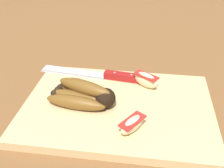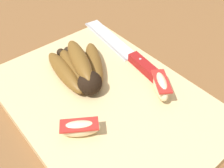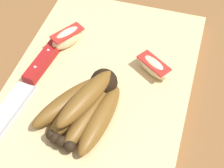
{
  "view_description": "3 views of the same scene",
  "coord_description": "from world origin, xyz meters",
  "px_view_note": "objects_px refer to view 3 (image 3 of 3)",
  "views": [
    {
      "loc": [
        -0.05,
        0.51,
        0.4
      ],
      "look_at": [
        0.02,
        -0.02,
        0.06
      ],
      "focal_mm": 44.14,
      "sensor_mm": 36.0,
      "label": 1
    },
    {
      "loc": [
        -0.26,
        0.21,
        0.38
      ],
      "look_at": [
        0.01,
        -0.02,
        0.04
      ],
      "focal_mm": 42.09,
      "sensor_mm": 36.0,
      "label": 2
    },
    {
      "loc": [
        0.4,
        0.14,
        0.51
      ],
      "look_at": [
        0.02,
        0.03,
        0.03
      ],
      "focal_mm": 58.68,
      "sensor_mm": 36.0,
      "label": 3
    }
  ],
  "objects_px": {
    "chefs_knife": "(29,82)",
    "apple_wedge_middle": "(68,38)",
    "apple_wedge_near": "(153,67)",
    "banana_bunch": "(86,106)"
  },
  "relations": [
    {
      "from": "apple_wedge_middle",
      "to": "apple_wedge_near",
      "type": "bearing_deg",
      "value": 82.94
    },
    {
      "from": "apple_wedge_middle",
      "to": "banana_bunch",
      "type": "bearing_deg",
      "value": 31.12
    },
    {
      "from": "apple_wedge_near",
      "to": "apple_wedge_middle",
      "type": "relative_size",
      "value": 1.0
    },
    {
      "from": "chefs_knife",
      "to": "apple_wedge_middle",
      "type": "height_order",
      "value": "apple_wedge_middle"
    },
    {
      "from": "apple_wedge_near",
      "to": "apple_wedge_middle",
      "type": "bearing_deg",
      "value": -97.06
    },
    {
      "from": "chefs_knife",
      "to": "apple_wedge_middle",
      "type": "distance_m",
      "value": 0.11
    },
    {
      "from": "chefs_knife",
      "to": "apple_wedge_middle",
      "type": "bearing_deg",
      "value": 163.8
    },
    {
      "from": "apple_wedge_near",
      "to": "chefs_knife",
      "type": "bearing_deg",
      "value": -66.16
    },
    {
      "from": "chefs_knife",
      "to": "apple_wedge_near",
      "type": "xyz_separation_m",
      "value": [
        -0.09,
        0.2,
        0.01
      ]
    },
    {
      "from": "banana_bunch",
      "to": "apple_wedge_middle",
      "type": "height_order",
      "value": "banana_bunch"
    }
  ]
}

